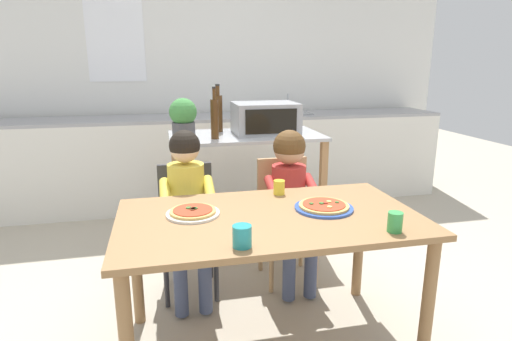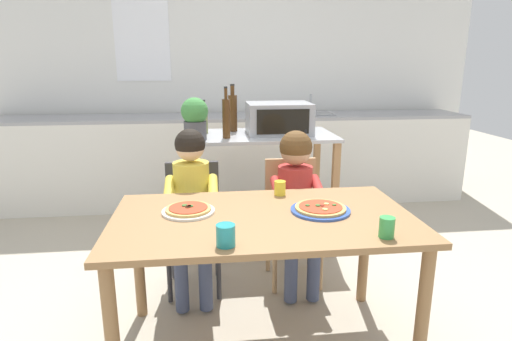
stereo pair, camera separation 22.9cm
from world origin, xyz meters
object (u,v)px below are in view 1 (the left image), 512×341
object	(u,v)px
bottle_squat_spirits	(189,121)
potted_herb_plant	(183,118)
dining_table	(269,233)
drinking_cup_teal	(242,236)
kitchen_island_cart	(246,171)
child_in_yellow_shirt	(187,197)
pizza_plate_blue_rimmed	(324,207)
dining_chair_right	(285,210)
drinking_cup_yellow	(279,187)
bottle_tall_green_wine	(215,118)
pizza_plate_white	(193,212)
toaster_oven	(265,118)
bottle_dark_olive_oil	(218,112)
child_in_red_shirt	(291,187)
drinking_cup_green	(395,222)
dining_chair_left	(187,219)

from	to	relation	value
bottle_squat_spirits	potted_herb_plant	bearing A→B (deg)	-101.58
dining_table	drinking_cup_teal	size ratio (longest dim) A/B	16.13
kitchen_island_cart	child_in_yellow_shirt	distance (m)	0.87
kitchen_island_cart	pizza_plate_blue_rimmed	size ratio (longest dim) A/B	3.89
dining_chair_right	pizza_plate_blue_rimmed	size ratio (longest dim) A/B	2.73
drinking_cup_yellow	kitchen_island_cart	bearing A→B (deg)	90.01
bottle_tall_green_wine	bottle_squat_spirits	distance (m)	0.29
pizza_plate_white	pizza_plate_blue_rimmed	bearing A→B (deg)	-5.51
toaster_oven	potted_herb_plant	xyz separation A→B (m)	(-0.63, -0.20, 0.04)
toaster_oven	pizza_plate_blue_rimmed	bearing A→B (deg)	-89.97
bottle_dark_olive_oil	pizza_plate_blue_rimmed	world-z (taller)	bottle_dark_olive_oil
bottle_tall_green_wine	pizza_plate_blue_rimmed	world-z (taller)	bottle_tall_green_wine
potted_herb_plant	pizza_plate_blue_rimmed	distance (m)	1.27
potted_herb_plant	child_in_red_shirt	world-z (taller)	potted_herb_plant
pizza_plate_blue_rimmed	dining_table	bearing A→B (deg)	-174.74
kitchen_island_cart	bottle_tall_green_wine	bearing A→B (deg)	-150.61
kitchen_island_cart	drinking_cup_green	xyz separation A→B (m)	(0.35, -1.58, 0.16)
bottle_tall_green_wine	bottle_squat_spirits	size ratio (longest dim) A/B	1.44
child_in_red_shirt	drinking_cup_green	size ratio (longest dim) A/B	11.28
dining_chair_right	drinking_cup_teal	distance (m)	1.17
dining_table	dining_chair_right	distance (m)	0.77
dining_table	pizza_plate_blue_rimmed	bearing A→B (deg)	5.26
potted_herb_plant	drinking_cup_teal	distance (m)	1.43
pizza_plate_blue_rimmed	drinking_cup_green	xyz separation A→B (m)	(0.19, -0.34, 0.03)
dining_chair_left	drinking_cup_yellow	distance (m)	0.68
kitchen_island_cart	drinking_cup_yellow	bearing A→B (deg)	-89.99
dining_chair_left	child_in_yellow_shirt	size ratio (longest dim) A/B	0.78
potted_herb_plant	bottle_squat_spirits	bearing A→B (deg)	78.42
drinking_cup_green	bottle_squat_spirits	bearing A→B (deg)	114.80
child_in_yellow_shirt	pizza_plate_blue_rimmed	distance (m)	0.84
pizza_plate_white	drinking_cup_green	size ratio (longest dim) A/B	2.91
toaster_oven	drinking_cup_yellow	xyz separation A→B (m)	(-0.15, -0.95, -0.26)
pizza_plate_white	drinking_cup_green	distance (m)	0.94
drinking_cup_yellow	drinking_cup_teal	size ratio (longest dim) A/B	0.88
child_in_yellow_shirt	drinking_cup_yellow	size ratio (longest dim) A/B	13.01
bottle_squat_spirits	dining_table	distance (m)	1.43
dining_chair_left	dining_chair_right	distance (m)	0.66
drinking_cup_yellow	drinking_cup_green	bearing A→B (deg)	-61.08
dining_chair_right	drinking_cup_teal	xyz separation A→B (m)	(-0.49, -1.02, 0.29)
child_in_red_shirt	drinking_cup_green	world-z (taller)	child_in_red_shirt
drinking_cup_teal	drinking_cup_green	bearing A→B (deg)	0.37
child_in_red_shirt	bottle_squat_spirits	bearing A→B (deg)	126.73
bottle_squat_spirits	bottle_tall_green_wine	bearing A→B (deg)	-54.21
dining_chair_left	drinking_cup_teal	bearing A→B (deg)	-80.50
potted_herb_plant	pizza_plate_blue_rimmed	xyz separation A→B (m)	(0.63, -1.05, -0.33)
potted_herb_plant	dining_table	size ratio (longest dim) A/B	0.21
toaster_oven	child_in_yellow_shirt	distance (m)	1.04
potted_herb_plant	child_in_red_shirt	xyz separation A→B (m)	(0.63, -0.49, -0.39)
dining_table	pizza_plate_white	size ratio (longest dim) A/B	5.59
child_in_red_shirt	kitchen_island_cart	bearing A→B (deg)	102.76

